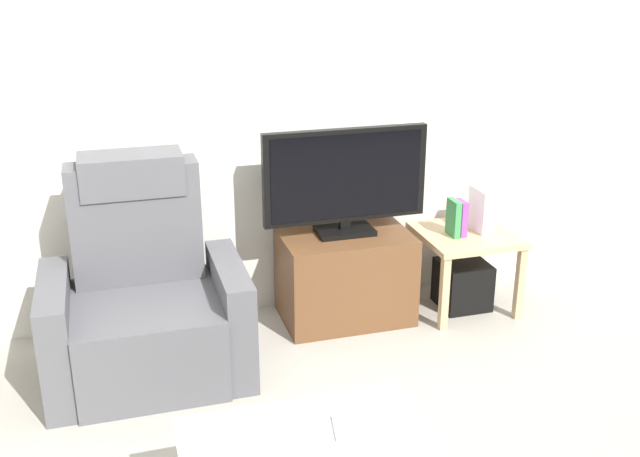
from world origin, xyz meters
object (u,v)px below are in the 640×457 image
object	(u,v)px
coffee_table	(311,452)
game_console	(481,210)
side_table	(465,244)
book_middle	(461,218)
recliner_armchair	(145,302)
book_leftmost	(453,218)
television	(345,179)
cell_phone	(343,428)
tv_stand	(345,276)
subwoofer_box	(463,284)

from	to	relation	value
coffee_table	game_console	bearing A→B (deg)	47.04
side_table	book_middle	world-z (taller)	book_middle
recliner_armchair	side_table	world-z (taller)	recliner_armchair
book_leftmost	book_middle	bearing A→B (deg)	0.00
television	recliner_armchair	world-z (taller)	television
coffee_table	cell_phone	world-z (taller)	cell_phone
tv_stand	side_table	xyz separation A→B (m)	(0.72, -0.05, 0.14)
tv_stand	cell_phone	distance (m)	1.67
television	coffee_table	size ratio (longest dim) A/B	1.03
television	side_table	bearing A→B (deg)	-5.73
television	book_middle	bearing A→B (deg)	-7.87
recliner_armchair	book_middle	size ratio (longest dim) A/B	5.21
subwoofer_box	coffee_table	xyz separation A→B (m)	(-1.39, -1.58, 0.24)
book_leftmost	book_middle	world-z (taller)	book_leftmost
game_console	cell_phone	distance (m)	2.05
book_middle	game_console	bearing A→B (deg)	11.77
recliner_armchair	side_table	distance (m)	1.87
television	side_table	size ratio (longest dim) A/B	1.72
television	subwoofer_box	bearing A→B (deg)	-5.73
television	cell_phone	size ratio (longest dim) A/B	6.19
cell_phone	tv_stand	bearing A→B (deg)	82.02
coffee_table	cell_phone	size ratio (longest dim) A/B	6.00
recliner_armchair	coffee_table	xyz separation A→B (m)	(0.47, -1.38, 0.01)
tv_stand	recliner_armchair	world-z (taller)	recliner_armchair
tv_stand	book_middle	world-z (taller)	book_middle
side_table	cell_phone	distance (m)	1.97
game_console	coffee_table	xyz separation A→B (m)	(-1.48, -1.59, -0.22)
book_leftmost	coffee_table	world-z (taller)	book_leftmost
book_middle	cell_phone	distance (m)	1.93
side_table	subwoofer_box	size ratio (longest dim) A/B	1.93
television	recliner_armchair	distance (m)	1.26
cell_phone	game_console	bearing A→B (deg)	59.36
book_leftmost	coffee_table	distance (m)	2.04
book_middle	recliner_armchair	bearing A→B (deg)	-174.35
television	coffee_table	distance (m)	1.84
subwoofer_box	game_console	bearing A→B (deg)	6.34
recliner_armchair	book_leftmost	bearing A→B (deg)	6.52
subwoofer_box	book_leftmost	bearing A→B (deg)	-168.69
book_middle	tv_stand	bearing A→B (deg)	173.74
subwoofer_box	side_table	bearing A→B (deg)	135.00
subwoofer_box	television	bearing A→B (deg)	174.27
tv_stand	side_table	size ratio (longest dim) A/B	1.35
coffee_table	television	bearing A→B (deg)	68.00
game_console	coffee_table	size ratio (longest dim) A/B	0.28
book_middle	coffee_table	bearing A→B (deg)	-130.60
recliner_armchair	game_console	xyz separation A→B (m)	(1.95, 0.21, 0.23)
tv_stand	subwoofer_box	world-z (taller)	tv_stand
book_middle	subwoofer_box	bearing A→B (deg)	20.33
tv_stand	television	bearing A→B (deg)	90.00
side_table	book_leftmost	xyz separation A→B (m)	(-0.10, -0.02, 0.18)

